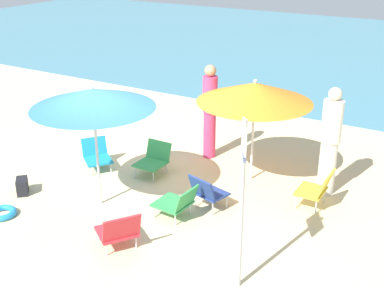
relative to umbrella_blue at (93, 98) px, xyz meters
The scene contains 15 objects.
ground_plane 1.86m from the umbrella_blue, 69.98° to the left, with size 40.00×40.00×0.00m, color beige.
sea_water 13.74m from the umbrella_blue, 89.20° to the left, with size 40.00×16.00×0.01m, color teal.
umbrella_blue is the anchor object (origin of this frame).
umbrella_orange 2.67m from the umbrella_blue, 49.64° to the left, with size 1.95×1.95×1.83m.
beach_chair_a 2.00m from the umbrella_blue, 84.75° to the left, with size 0.49×0.59×0.57m.
beach_chair_b 2.25m from the umbrella_blue, 23.66° to the left, with size 0.58×0.59×0.60m.
beach_chair_c 2.02m from the umbrella_blue, 39.18° to the right, with size 0.78×0.76×0.60m.
beach_chair_d 2.01m from the umbrella_blue, 10.36° to the left, with size 0.62×0.54×0.54m.
beach_chair_e 3.73m from the umbrella_blue, 28.07° to the left, with size 0.50×0.52×0.64m.
beach_chair_f 2.06m from the umbrella_blue, 132.46° to the left, with size 0.75×0.72×0.53m.
person_a 3.82m from the umbrella_blue, 36.23° to the left, with size 0.33×0.33×1.83m.
person_b 2.73m from the umbrella_blue, 76.25° to the left, with size 0.28×0.28×1.82m.
warning_sign 2.94m from the umbrella_blue, 15.01° to the right, with size 0.25×0.43×2.19m.
swim_ring 2.30m from the umbrella_blue, 134.27° to the right, with size 0.44×0.44×0.10m, color #238CD8.
beach_bag 2.16m from the umbrella_blue, 163.30° to the right, with size 0.29×0.18×0.27m, color black.
Camera 1 is at (4.75, -6.02, 4.05)m, focal length 47.64 mm.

